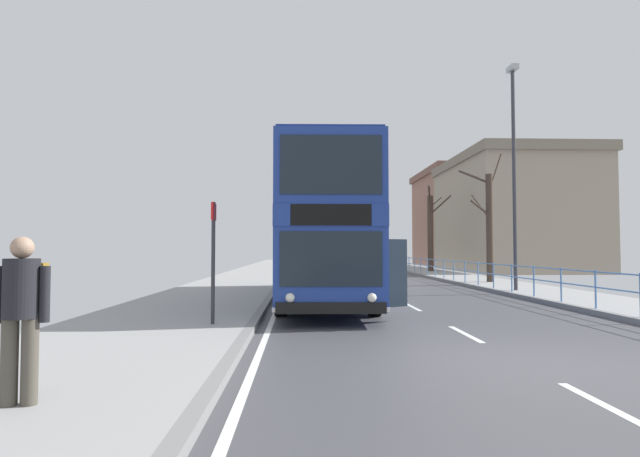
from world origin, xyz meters
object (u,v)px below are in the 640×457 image
(pedestrian_with_backpack, at_px, (22,306))
(bare_tree_far_01, at_px, (489,224))
(double_decker_bus_main, at_px, (324,230))
(street_lamp_far_side, at_px, (514,161))
(background_building_01, at_px, (512,213))
(background_building_00, at_px, (482,218))
(bus_stop_sign_near, at_px, (213,248))
(bare_tree_far_00, at_px, (431,231))

(pedestrian_with_backpack, xyz_separation_m, bare_tree_far_01, (11.84, 19.06, 1.79))
(double_decker_bus_main, height_order, bare_tree_far_01, bare_tree_far_01)
(street_lamp_far_side, relative_size, background_building_01, 0.63)
(double_decker_bus_main, bearing_deg, background_building_00, 63.87)
(double_decker_bus_main, height_order, bus_stop_sign_near, double_decker_bus_main)
(bare_tree_far_01, bearing_deg, double_decker_bus_main, -136.77)
(double_decker_bus_main, relative_size, pedestrian_with_backpack, 6.97)
(double_decker_bus_main, bearing_deg, bare_tree_far_00, 66.81)
(bus_stop_sign_near, bearing_deg, background_building_01, 57.56)
(bare_tree_far_01, height_order, background_building_01, background_building_01)
(bare_tree_far_00, bearing_deg, pedestrian_with_backpack, -111.21)
(bus_stop_sign_near, xyz_separation_m, background_building_00, (21.72, 44.77, 3.47))
(street_lamp_far_side, bearing_deg, background_building_00, 72.09)
(double_decker_bus_main, height_order, background_building_00, background_building_00)
(street_lamp_far_side, relative_size, background_building_00, 0.65)
(double_decker_bus_main, bearing_deg, bus_stop_sign_near, -114.15)
(street_lamp_far_side, bearing_deg, bare_tree_far_01, 80.27)
(bare_tree_far_00, bearing_deg, double_decker_bus_main, -113.19)
(bare_tree_far_00, distance_m, bare_tree_far_01, 12.25)
(bus_stop_sign_near, distance_m, background_building_00, 49.88)
(background_building_01, bearing_deg, background_building_00, 78.52)
(bare_tree_far_01, bearing_deg, background_building_00, 70.82)
(bus_stop_sign_near, relative_size, background_building_01, 0.18)
(bus_stop_sign_near, distance_m, street_lamp_far_side, 13.56)
(bare_tree_far_01, relative_size, background_building_01, 0.46)
(double_decker_bus_main, height_order, background_building_01, background_building_01)
(street_lamp_far_side, bearing_deg, double_decker_bus_main, -159.80)
(pedestrian_with_backpack, relative_size, background_building_00, 0.13)
(double_decker_bus_main, xyz_separation_m, pedestrian_with_backpack, (-3.57, -11.29, -1.19))
(pedestrian_with_backpack, bearing_deg, bare_tree_far_00, 68.79)
(double_decker_bus_main, height_order, pedestrian_with_backpack, double_decker_bus_main)
(pedestrian_with_backpack, height_order, street_lamp_far_side, street_lamp_far_side)
(bus_stop_sign_near, relative_size, bare_tree_far_01, 0.40)
(street_lamp_far_side, relative_size, bare_tree_far_00, 1.43)
(double_decker_bus_main, xyz_separation_m, bare_tree_far_01, (8.27, 7.78, 0.60))
(bus_stop_sign_near, height_order, street_lamp_far_side, street_lamp_far_side)
(background_building_00, bearing_deg, bus_stop_sign_near, -115.88)
(bare_tree_far_01, xyz_separation_m, background_building_01, (7.69, 15.64, 1.62))
(bus_stop_sign_near, xyz_separation_m, street_lamp_far_side, (10.00, 8.51, 3.37))
(pedestrian_with_backpack, distance_m, bare_tree_far_01, 22.52)
(bus_stop_sign_near, xyz_separation_m, bare_tree_far_00, (11.17, 25.81, 1.29))
(bare_tree_far_00, xyz_separation_m, background_building_01, (7.39, 3.40, 1.53))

